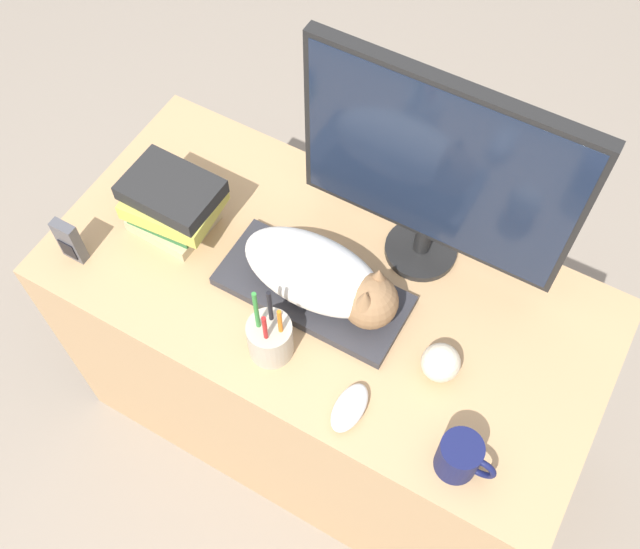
{
  "coord_description": "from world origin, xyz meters",
  "views": [
    {
      "loc": [
        0.39,
        -0.41,
        2.12
      ],
      "look_at": [
        -0.01,
        0.29,
        0.8
      ],
      "focal_mm": 42.0,
      "sensor_mm": 36.0,
      "label": 1
    }
  ],
  "objects_px": {
    "cat": "(325,277)",
    "monitor": "(437,171)",
    "computer_mouse": "(350,408)",
    "pen_cup": "(270,338)",
    "keyboard": "(313,290)",
    "book_stack": "(172,204)",
    "phone": "(69,241)",
    "baseball": "(441,363)",
    "coffee_mug": "(460,457)"
  },
  "relations": [
    {
      "from": "cat",
      "to": "monitor",
      "type": "height_order",
      "value": "monitor"
    },
    {
      "from": "cat",
      "to": "computer_mouse",
      "type": "bearing_deg",
      "value": -49.63
    },
    {
      "from": "monitor",
      "to": "pen_cup",
      "type": "height_order",
      "value": "monitor"
    },
    {
      "from": "computer_mouse",
      "to": "cat",
      "type": "bearing_deg",
      "value": 130.37
    },
    {
      "from": "keyboard",
      "to": "cat",
      "type": "xyz_separation_m",
      "value": [
        0.03,
        0.0,
        0.08
      ]
    },
    {
      "from": "computer_mouse",
      "to": "book_stack",
      "type": "relative_size",
      "value": 0.54
    },
    {
      "from": "monitor",
      "to": "phone",
      "type": "height_order",
      "value": "monitor"
    },
    {
      "from": "cat",
      "to": "baseball",
      "type": "xyz_separation_m",
      "value": [
        0.28,
        -0.03,
        -0.05
      ]
    },
    {
      "from": "monitor",
      "to": "phone",
      "type": "bearing_deg",
      "value": -149.71
    },
    {
      "from": "pen_cup",
      "to": "book_stack",
      "type": "height_order",
      "value": "pen_cup"
    },
    {
      "from": "cat",
      "to": "monitor",
      "type": "xyz_separation_m",
      "value": [
        0.12,
        0.21,
        0.19
      ]
    },
    {
      "from": "baseball",
      "to": "phone",
      "type": "xyz_separation_m",
      "value": [
        -0.81,
        -0.14,
        0.02
      ]
    },
    {
      "from": "phone",
      "to": "keyboard",
      "type": "bearing_deg",
      "value": 19.29
    },
    {
      "from": "computer_mouse",
      "to": "phone",
      "type": "bearing_deg",
      "value": 178.34
    },
    {
      "from": "keyboard",
      "to": "cat",
      "type": "height_order",
      "value": "cat"
    },
    {
      "from": "coffee_mug",
      "to": "baseball",
      "type": "xyz_separation_m",
      "value": [
        -0.11,
        0.16,
        -0.01
      ]
    },
    {
      "from": "monitor",
      "to": "cat",
      "type": "bearing_deg",
      "value": -121.25
    },
    {
      "from": "pen_cup",
      "to": "keyboard",
      "type": "bearing_deg",
      "value": 87.1
    },
    {
      "from": "cat",
      "to": "computer_mouse",
      "type": "relative_size",
      "value": 3.14
    },
    {
      "from": "pen_cup",
      "to": "book_stack",
      "type": "distance_m",
      "value": 0.38
    },
    {
      "from": "pen_cup",
      "to": "baseball",
      "type": "bearing_deg",
      "value": 21.53
    },
    {
      "from": "coffee_mug",
      "to": "cat",
      "type": "bearing_deg",
      "value": 154.07
    },
    {
      "from": "keyboard",
      "to": "pen_cup",
      "type": "relative_size",
      "value": 1.85
    },
    {
      "from": "book_stack",
      "to": "baseball",
      "type": "bearing_deg",
      "value": -3.08
    },
    {
      "from": "baseball",
      "to": "cat",
      "type": "bearing_deg",
      "value": 173.49
    },
    {
      "from": "cat",
      "to": "book_stack",
      "type": "xyz_separation_m",
      "value": [
        -0.38,
        0.0,
        -0.01
      ]
    },
    {
      "from": "computer_mouse",
      "to": "baseball",
      "type": "bearing_deg",
      "value": 54.89
    },
    {
      "from": "pen_cup",
      "to": "baseball",
      "type": "relative_size",
      "value": 2.78
    },
    {
      "from": "coffee_mug",
      "to": "phone",
      "type": "distance_m",
      "value": 0.92
    },
    {
      "from": "keyboard",
      "to": "monitor",
      "type": "relative_size",
      "value": 0.72
    },
    {
      "from": "keyboard",
      "to": "baseball",
      "type": "bearing_deg",
      "value": -5.93
    },
    {
      "from": "monitor",
      "to": "computer_mouse",
      "type": "bearing_deg",
      "value": -84.24
    },
    {
      "from": "pen_cup",
      "to": "baseball",
      "type": "distance_m",
      "value": 0.34
    },
    {
      "from": "coffee_mug",
      "to": "pen_cup",
      "type": "bearing_deg",
      "value": 175.5
    },
    {
      "from": "cat",
      "to": "pen_cup",
      "type": "xyz_separation_m",
      "value": [
        -0.04,
        -0.16,
        -0.04
      ]
    },
    {
      "from": "monitor",
      "to": "computer_mouse",
      "type": "relative_size",
      "value": 5.11
    },
    {
      "from": "monitor",
      "to": "computer_mouse",
      "type": "xyz_separation_m",
      "value": [
        0.04,
        -0.4,
        -0.26
      ]
    },
    {
      "from": "cat",
      "to": "phone",
      "type": "bearing_deg",
      "value": -161.66
    },
    {
      "from": "keyboard",
      "to": "baseball",
      "type": "relative_size",
      "value": 5.16
    },
    {
      "from": "cat",
      "to": "monitor",
      "type": "distance_m",
      "value": 0.31
    },
    {
      "from": "phone",
      "to": "baseball",
      "type": "bearing_deg",
      "value": 10.03
    },
    {
      "from": "computer_mouse",
      "to": "monitor",
      "type": "bearing_deg",
      "value": 95.76
    },
    {
      "from": "monitor",
      "to": "book_stack",
      "type": "xyz_separation_m",
      "value": [
        -0.51,
        -0.2,
        -0.2
      ]
    },
    {
      "from": "computer_mouse",
      "to": "baseball",
      "type": "distance_m",
      "value": 0.2
    },
    {
      "from": "baseball",
      "to": "monitor",
      "type": "bearing_deg",
      "value": 123.04
    },
    {
      "from": "pen_cup",
      "to": "book_stack",
      "type": "relative_size",
      "value": 1.07
    },
    {
      "from": "coffee_mug",
      "to": "baseball",
      "type": "distance_m",
      "value": 0.19
    },
    {
      "from": "phone",
      "to": "cat",
      "type": "bearing_deg",
      "value": 18.34
    },
    {
      "from": "baseball",
      "to": "book_stack",
      "type": "relative_size",
      "value": 0.38
    },
    {
      "from": "baseball",
      "to": "phone",
      "type": "distance_m",
      "value": 0.82
    }
  ]
}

